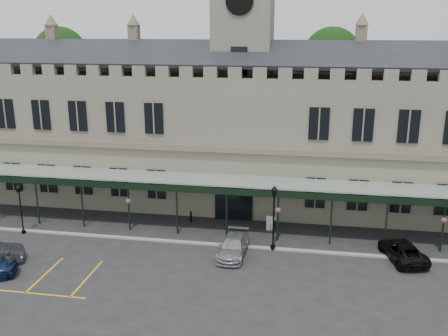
% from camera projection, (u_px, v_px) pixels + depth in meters
% --- Properties ---
extents(ground, '(140.00, 140.00, 0.00)m').
position_uv_depth(ground, '(209.00, 281.00, 32.61)').
color(ground, black).
extents(station_building, '(60.00, 10.36, 17.30)m').
position_uv_depth(station_building, '(242.00, 134.00, 45.90)').
color(station_building, '#696557').
rests_on(station_building, ground).
extents(clock_tower, '(5.60, 5.60, 24.80)m').
position_uv_depth(clock_tower, '(243.00, 60.00, 44.15)').
color(clock_tower, '#696557').
rests_on(clock_tower, ground).
extents(canopy, '(50.00, 4.10, 4.30)m').
position_uv_depth(canopy, '(227.00, 207.00, 39.02)').
color(canopy, '#8C9E93').
rests_on(canopy, ground).
extents(kerb, '(60.00, 0.40, 0.12)m').
position_uv_depth(kerb, '(223.00, 245.00, 37.80)').
color(kerb, gray).
rests_on(kerb, ground).
extents(parking_markings, '(16.00, 6.00, 0.01)m').
position_uv_depth(parking_markings, '(0.00, 274.00, 33.46)').
color(parking_markings, gold).
rests_on(parking_markings, ground).
extents(tree_behind_left, '(6.00, 6.00, 16.00)m').
position_uv_depth(tree_behind_left, '(61.00, 55.00, 56.33)').
color(tree_behind_left, '#332314').
rests_on(tree_behind_left, ground).
extents(tree_behind_mid, '(6.00, 6.00, 16.00)m').
position_uv_depth(tree_behind_mid, '(331.00, 58.00, 51.46)').
color(tree_behind_mid, '#332314').
rests_on(tree_behind_mid, ground).
extents(lamp_post_left, '(0.39, 0.39, 4.13)m').
position_uv_depth(lamp_post_left, '(20.00, 205.00, 39.41)').
color(lamp_post_left, black).
rests_on(lamp_post_left, ground).
extents(lamp_post_mid, '(0.48, 0.48, 5.04)m').
position_uv_depth(lamp_post_mid, '(274.00, 212.00, 36.35)').
color(lamp_post_mid, black).
rests_on(lamp_post_mid, ground).
extents(sign_board, '(0.73, 0.15, 1.25)m').
position_uv_depth(sign_board, '(271.00, 224.00, 40.45)').
color(sign_board, black).
rests_on(sign_board, ground).
extents(bollard_left, '(0.17, 0.17, 0.97)m').
position_uv_depth(bollard_left, '(191.00, 217.00, 42.22)').
color(bollard_left, black).
rests_on(bollard_left, ground).
extents(bollard_right, '(0.16, 0.16, 0.93)m').
position_uv_depth(bollard_right, '(274.00, 226.00, 40.38)').
color(bollard_right, black).
rests_on(bollard_right, ground).
extents(car_taxi, '(2.05, 4.70, 1.34)m').
position_uv_depth(car_taxi, '(233.00, 246.00, 36.15)').
color(car_taxi, gray).
rests_on(car_taxi, ground).
extents(car_van, '(3.39, 5.16, 1.32)m').
position_uv_depth(car_van, '(402.00, 251.00, 35.47)').
color(car_van, black).
rests_on(car_van, ground).
extents(person_a, '(0.75, 0.73, 1.73)m').
position_uv_depth(person_a, '(10.00, 263.00, 33.18)').
color(person_a, black).
rests_on(person_a, ground).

